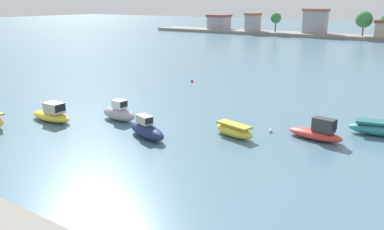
% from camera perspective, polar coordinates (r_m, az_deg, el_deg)
% --- Properties ---
extents(moored_boat_2, '(4.31, 1.57, 1.62)m').
position_cam_1_polar(moored_boat_2, '(34.28, -19.63, 0.08)').
color(moored_boat_2, yellow).
rests_on(moored_boat_2, ground).
extents(moored_boat_3, '(3.61, 1.56, 1.74)m').
position_cam_1_polar(moored_boat_3, '(33.05, -10.51, 0.30)').
color(moored_boat_3, '#9E9EA3').
rests_on(moored_boat_3, ground).
extents(moored_boat_4, '(4.20, 2.48, 1.60)m').
position_cam_1_polar(moored_boat_4, '(28.60, -6.57, -2.16)').
color(moored_boat_4, navy).
rests_on(moored_boat_4, ground).
extents(moored_boat_5, '(3.58, 1.94, 0.98)m').
position_cam_1_polar(moored_boat_5, '(28.79, 6.10, -2.25)').
color(moored_boat_5, yellow).
rests_on(moored_boat_5, ground).
extents(moored_boat_6, '(4.11, 1.86, 1.66)m').
position_cam_1_polar(moored_boat_6, '(29.39, 17.63, -2.40)').
color(moored_boat_6, '#C63833').
rests_on(moored_boat_6, ground).
extents(moored_boat_7, '(4.84, 2.24, 1.07)m').
position_cam_1_polar(moored_boat_7, '(32.01, 25.84, -1.84)').
color(moored_boat_7, teal).
rests_on(moored_boat_7, ground).
extents(mooring_buoy_0, '(0.32, 0.32, 0.32)m').
position_cam_1_polar(mooring_buoy_0, '(47.98, 0.00, 4.95)').
color(mooring_buoy_0, red).
rests_on(mooring_buoy_0, ground).
extents(mooring_buoy_1, '(0.27, 0.27, 0.27)m').
position_cam_1_polar(mooring_buoy_1, '(30.26, 11.30, -2.22)').
color(mooring_buoy_1, white).
rests_on(mooring_buoy_1, ground).
extents(distant_shoreline, '(111.59, 9.33, 7.46)m').
position_cam_1_polar(distant_shoreline, '(113.44, 20.13, 11.45)').
color(distant_shoreline, gray).
rests_on(distant_shoreline, ground).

